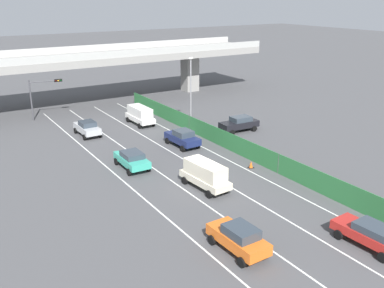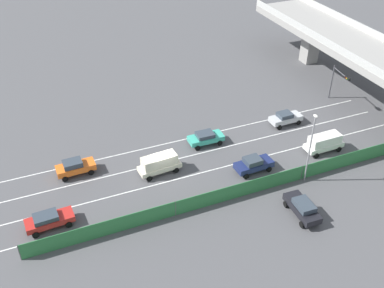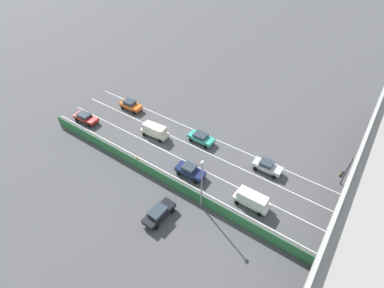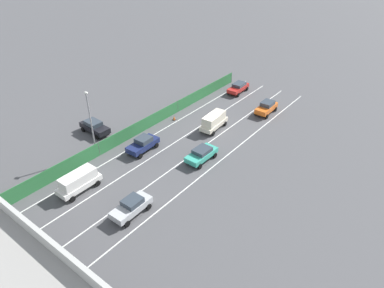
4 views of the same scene
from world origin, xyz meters
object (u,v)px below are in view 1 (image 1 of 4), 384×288
at_px(car_sedan_silver, 87,128).
at_px(traffic_cone, 251,165).
at_px(car_van_white, 140,114).
at_px(car_sedan_red, 370,234).
at_px(car_taxi_teal, 132,159).
at_px(car_taxi_orange, 239,237).
at_px(parked_sedan_dark, 239,123).
at_px(car_van_cream, 205,174).
at_px(traffic_light, 43,91).
at_px(street_lamp, 191,88).
at_px(car_sedan_navy, 183,137).

xyz_separation_m(car_sedan_silver, traffic_cone, (9.21, -16.96, -0.62)).
distance_m(car_van_white, traffic_cone, 18.05).
bearing_deg(car_sedan_red, car_taxi_teal, 109.78).
relative_size(car_van_white, traffic_cone, 7.35).
xyz_separation_m(car_taxi_orange, car_sedan_silver, (0.06, 26.98, -0.05)).
bearing_deg(traffic_cone, parked_sedan_dark, 57.42).
bearing_deg(car_van_cream, traffic_light, 101.12).
distance_m(car_taxi_orange, traffic_cone, 13.67).
xyz_separation_m(car_sedan_red, car_taxi_teal, (-7.01, 19.51, 0.00)).
distance_m(car_taxi_orange, traffic_light, 36.50).
bearing_deg(traffic_cone, car_sedan_silver, 118.50).
bearing_deg(traffic_light, car_taxi_orange, -86.73).
bearing_deg(car_sedan_silver, traffic_light, 102.86).
xyz_separation_m(parked_sedan_dark, street_lamp, (-4.41, 3.35, 4.00)).
relative_size(car_van_white, parked_sedan_dark, 1.03).
distance_m(car_van_cream, car_sedan_navy, 10.41).
bearing_deg(car_taxi_teal, street_lamp, 33.48).
bearing_deg(parked_sedan_dark, street_lamp, 142.77).
bearing_deg(street_lamp, car_sedan_red, -97.69).
xyz_separation_m(car_sedan_red, street_lamp, (3.58, 26.51, 4.06)).
height_order(car_sedan_red, street_lamp, street_lamp).
bearing_deg(traffic_light, car_taxi_teal, -83.73).
distance_m(car_sedan_silver, car_sedan_navy, 11.15).
distance_m(car_taxi_teal, traffic_cone, 10.69).
xyz_separation_m(car_sedan_red, car_van_white, (-0.29, 31.77, 0.33)).
bearing_deg(street_lamp, traffic_light, 133.21).
bearing_deg(car_sedan_silver, car_taxi_teal, -89.30).
bearing_deg(car_taxi_orange, car_van_cream, 68.70).
xyz_separation_m(car_taxi_teal, car_van_white, (6.73, 12.26, 0.33)).
distance_m(car_van_cream, parked_sedan_dark, 15.93).
xyz_separation_m(car_van_cream, car_van_white, (3.56, 19.26, -0.03)).
height_order(car_sedan_navy, traffic_cone, car_sedan_navy).
bearing_deg(traffic_cone, street_lamp, 83.13).
bearing_deg(street_lamp, car_sedan_silver, 157.98).
bearing_deg(parked_sedan_dark, traffic_light, 135.38).
relative_size(car_sedan_navy, traffic_light, 0.87).
bearing_deg(car_sedan_navy, traffic_light, 117.05).
bearing_deg(parked_sedan_dark, car_taxi_teal, -166.29).
distance_m(car_taxi_teal, parked_sedan_dark, 15.44).
bearing_deg(car_sedan_silver, street_lamp, -22.02).
relative_size(car_sedan_silver, street_lamp, 0.51).
height_order(car_taxi_orange, car_taxi_teal, car_taxi_orange).
height_order(car_taxi_orange, traffic_light, traffic_light).
bearing_deg(car_van_white, car_sedan_red, -89.49).
bearing_deg(car_sedan_silver, car_taxi_orange, -90.13).
xyz_separation_m(car_van_cream, car_taxi_teal, (-3.17, 7.00, -0.36)).
height_order(parked_sedan_dark, street_lamp, street_lamp).
xyz_separation_m(car_taxi_orange, street_lamp, (10.79, 22.65, 3.99)).
distance_m(street_lamp, traffic_cone, 13.54).
bearing_deg(traffic_cone, car_van_cream, -166.83).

